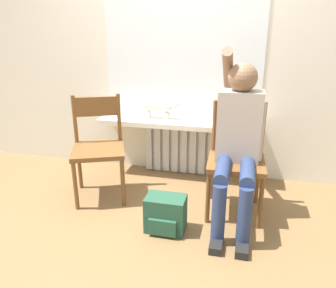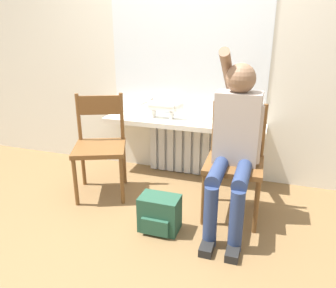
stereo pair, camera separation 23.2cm
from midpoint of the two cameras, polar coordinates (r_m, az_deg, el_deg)
name	(u,v)px [view 2 (the right image)]	position (r m, az deg, el deg)	size (l,w,h in m)	color
ground_plane	(144,231)	(2.63, -1.62, -14.94)	(12.00, 12.00, 0.00)	brown
wall_with_window	(188,43)	(3.35, 5.63, 17.16)	(7.00, 0.06, 2.70)	silver
radiator	(184,148)	(3.49, 4.76, -0.75)	(0.77, 0.08, 0.56)	silver
windowsill	(182,124)	(3.29, 4.46, 3.55)	(1.64, 0.31, 0.05)	white
window_glass	(187,59)	(3.32, 5.40, 14.46)	(1.58, 0.01, 1.18)	white
chair_left	(100,144)	(3.04, -9.65, -0.01)	(0.59, 0.59, 0.92)	brown
chair_right	(235,160)	(2.72, 13.95, -2.74)	(0.47, 0.47, 0.92)	brown
person	(235,138)	(2.53, 14.17, 0.97)	(0.36, 1.03, 1.37)	navy
cat	(166,106)	(3.34, 1.65, 6.63)	(0.50, 0.11, 0.22)	silver
backpack	(159,214)	(2.57, 1.14, -12.12)	(0.30, 0.22, 0.28)	#234C38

